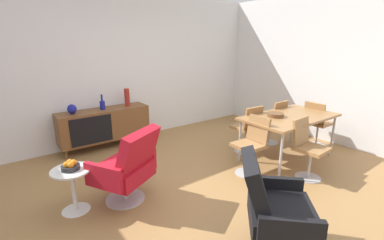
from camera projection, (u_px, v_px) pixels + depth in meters
The scene contains 18 objects.
ground_plane at pixel (203, 191), 3.56m from camera, with size 8.32×8.32×0.00m, color #9E7242.
wall_back at pixel (118, 68), 5.18m from camera, with size 6.80×0.12×2.80m, color white.
wall_right at pixel (338, 69), 5.01m from camera, with size 0.12×5.60×2.80m, color white.
sideboard at pixel (104, 124), 4.95m from camera, with size 1.60×0.45×0.72m.
vase_cobalt at pixel (72, 109), 4.55m from camera, with size 0.15×0.15×0.16m.
vase_sculptural_dark at pixel (102, 105), 4.84m from camera, with size 0.09×0.09×0.27m.
vase_ceramic_small at pixel (127, 97), 5.09m from camera, with size 0.10×0.10×0.33m.
dining_table at pixel (289, 118), 4.39m from camera, with size 1.60×0.90×0.74m.
wooden_bowl_on_table at pixel (275, 115), 4.32m from camera, with size 0.26×0.26×0.06m, color brown.
dining_chair_front_left at pixel (308, 146), 3.82m from camera, with size 0.43×0.45×0.86m.
dining_chair_far_end at pixel (317, 122), 4.97m from camera, with size 0.43×0.41×0.86m.
dining_chair_back_left at pixel (248, 127), 4.68m from camera, with size 0.43×0.45×0.86m.
dining_chair_back_right at pixel (273, 120), 5.09m from camera, with size 0.40×0.43×0.86m.
dining_chair_near_window at pixel (252, 143), 3.94m from camera, with size 0.43×0.41×0.86m.
lounge_chair_red at pixel (127, 166), 3.22m from camera, with size 0.88×0.87×0.95m.
armchair_black_shell at pixel (274, 208), 2.41m from camera, with size 0.91×0.91×0.95m.
side_table_round at pixel (73, 185), 3.07m from camera, with size 0.44×0.44×0.52m.
fruit_bowl at pixel (70, 166), 3.01m from camera, with size 0.20×0.20×0.11m.
Camera 1 is at (-2.00, -2.45, 1.89)m, focal length 25.29 mm.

